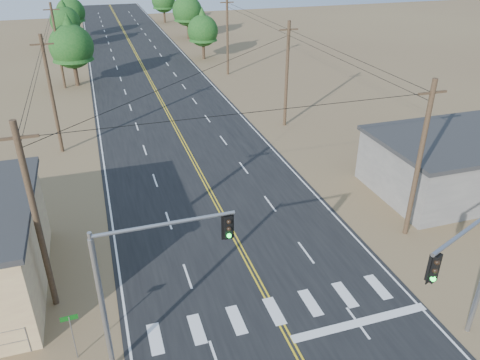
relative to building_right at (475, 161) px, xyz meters
name	(u,v)px	position (x,y,z in m)	size (l,w,h in m)	color
road	(185,145)	(-19.00, 14.00, -1.99)	(15.00, 200.00, 0.02)	black
building_right	(475,161)	(0.00, 0.00, 0.00)	(15.00, 8.00, 4.00)	gray
utility_pole_left_near	(36,219)	(-29.50, -4.00, 3.12)	(1.80, 0.30, 10.00)	#4C3826
utility_pole_left_mid	(52,95)	(-29.50, 16.00, 3.12)	(1.80, 0.30, 10.00)	#4C3826
utility_pole_left_far	(58,46)	(-29.50, 36.00, 3.12)	(1.80, 0.30, 10.00)	#4C3826
utility_pole_right_near	(419,160)	(-8.50, -4.00, 3.12)	(1.80, 0.30, 10.00)	#4C3826
utility_pole_right_mid	(287,74)	(-8.50, 16.00, 3.12)	(1.80, 0.30, 10.00)	#4C3826
utility_pole_right_far	(227,35)	(-8.50, 36.00, 3.12)	(1.80, 0.30, 10.00)	#4C3826
signal_mast_left	(140,273)	(-25.36, -8.98, 2.78)	(5.76, 0.42, 7.07)	gray
signal_mast_right	(475,260)	(-12.16, -12.64, 3.01)	(5.47, 2.46, 7.44)	gray
street_sign	(72,330)	(-28.48, -8.00, -0.34)	(0.74, 0.06, 2.47)	gray
tree_left_near	(71,42)	(-28.00, 36.68, 3.35)	(5.25, 5.25, 8.75)	#3F2D1E
tree_left_mid	(65,18)	(-29.04, 59.37, 2.81)	(4.72, 4.72, 7.87)	#3F2D1E
tree_left_far	(70,9)	(-28.17, 68.19, 3.04)	(4.95, 4.95, 8.25)	#3F2D1E
tree_right_near	(203,28)	(-9.52, 45.58, 2.62)	(4.53, 4.53, 7.55)	#3F2D1E
tree_right_mid	(187,8)	(-8.40, 61.78, 3.34)	(5.24, 5.24, 8.73)	#3F2D1E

